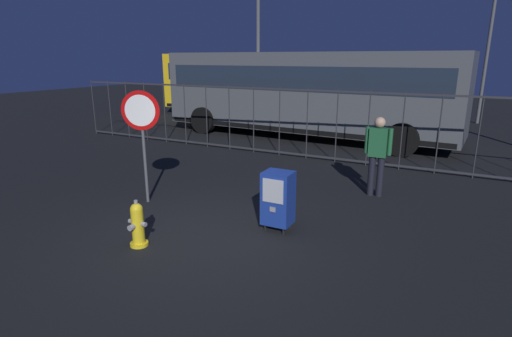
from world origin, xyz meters
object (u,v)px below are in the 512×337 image
stop_sign (142,123)px  bus_near (306,90)px  pedestrian (378,152)px  bus_far (268,81)px  fire_hydrant (138,225)px  newspaper_box_primary (278,198)px  street_light_far_left (490,36)px  street_light_near_right (258,10)px

stop_sign → bus_near: (0.36, 7.90, 0.11)m
pedestrian → bus_far: bearing=126.2°
fire_hydrant → newspaper_box_primary: newspaper_box_primary is taller
bus_far → pedestrian: bearing=-61.5°
stop_sign → street_light_far_left: size_ratio=0.36×
newspaper_box_primary → bus_near: size_ratio=0.10×
stop_sign → fire_hydrant: bearing=-51.4°
street_light_far_left → stop_sign: bearing=-112.5°
fire_hydrant → bus_near: (-0.89, 9.47, 1.36)m
bus_far → stop_sign: bearing=-82.7°
fire_hydrant → pedestrian: bearing=56.1°
stop_sign → bus_far: size_ratio=0.21×
pedestrian → bus_near: bus_near is taller
newspaper_box_primary → bus_near: (-2.56, 7.93, 1.14)m
bus_far → street_light_far_left: (9.41, 1.90, 1.97)m
bus_far → street_light_near_right: bearing=-77.0°
fire_hydrant → newspaper_box_primary: size_ratio=0.73×
fire_hydrant → bus_near: bearing=95.4°
stop_sign → pedestrian: size_ratio=1.34×
fire_hydrant → bus_near: 9.61m
stop_sign → bus_near: size_ratio=0.21×
pedestrian → fire_hydrant: bearing=-123.9°
newspaper_box_primary → pedestrian: (1.09, 2.55, 0.38)m
newspaper_box_primary → street_light_far_left: (3.10, 14.55, 3.11)m
bus_near → street_light_far_left: size_ratio=1.70×
bus_far → newspaper_box_primary: bearing=-71.2°
stop_sign → street_light_near_right: bearing=102.0°
bus_near → street_light_far_left: (5.66, 6.63, 1.97)m
street_light_far_left → fire_hydrant: bearing=-106.5°
fire_hydrant → newspaper_box_primary: 2.28m
fire_hydrant → stop_sign: stop_sign is taller
bus_near → pedestrian: bearing=-52.5°
fire_hydrant → street_light_near_right: (-3.03, 9.90, 4.18)m
fire_hydrant → street_light_near_right: street_light_near_right is taller
newspaper_box_primary → street_light_near_right: street_light_near_right is taller
newspaper_box_primary → bus_far: bus_far is taller
street_light_near_right → street_light_far_left: 9.99m
street_light_near_right → street_light_far_left: street_light_near_right is taller
stop_sign → street_light_near_right: size_ratio=0.28×
street_light_near_right → street_light_far_left: bearing=38.5°
pedestrian → bus_far: bus_far is taller
pedestrian → street_light_near_right: street_light_near_right is taller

